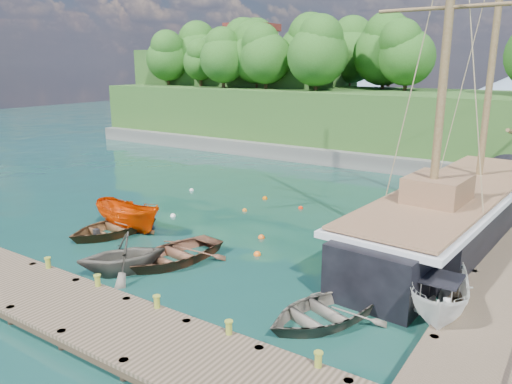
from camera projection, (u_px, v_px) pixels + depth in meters
ground at (208, 262)px, 22.01m from camera, size 160.00×160.00×0.00m
dock_near at (125, 330)px, 15.59m from camera, size 20.00×3.20×1.10m
bollard_0 at (50, 282)px, 20.06m from camera, size 0.26×0.26×0.45m
bollard_1 at (99, 301)px, 18.44m from camera, size 0.26×0.26×0.45m
bollard_2 at (158, 324)px, 16.83m from camera, size 0.26×0.26×0.45m
bollard_3 at (229, 352)px, 15.21m from camera, size 0.26×0.26×0.45m
rowboat_0 at (111, 234)px, 25.59m from camera, size 4.02×5.10×0.95m
rowboat_1 at (123, 273)px, 20.89m from camera, size 4.54×4.69×1.89m
rowboat_2 at (175, 261)px, 22.11m from camera, size 3.99×5.14×0.98m
rowboat_3 at (322, 321)px, 17.01m from camera, size 4.62×5.34×0.93m
motorboat_orange at (129, 230)px, 26.24m from camera, size 4.61×1.96×1.75m
cabin_boat_white at (437, 316)px, 17.34m from camera, size 3.11×5.49×2.00m
schooner at (455, 216)px, 25.09m from camera, size 6.26×26.77×19.47m
mooring_buoy_0 at (173, 216)px, 28.56m from camera, size 0.32×0.32×0.32m
mooring_buoy_1 at (245, 211)px, 29.63m from camera, size 0.29×0.29×0.29m
mooring_buoy_2 at (261, 238)px, 25.04m from camera, size 0.34×0.34×0.34m
mooring_buoy_3 at (332, 227)px, 26.68m from camera, size 0.29×0.29×0.29m
mooring_buoy_4 at (265, 199)px, 32.22m from camera, size 0.33×0.33×0.33m
mooring_buoy_5 at (301, 209)px, 30.12m from camera, size 0.28×0.28×0.28m
mooring_buoy_6 at (192, 191)px, 34.32m from camera, size 0.29×0.29×0.29m
mooring_buoy_7 at (257, 255)px, 22.84m from camera, size 0.34×0.34×0.34m
headland at (299, 92)px, 52.77m from camera, size 51.00×19.31×12.90m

